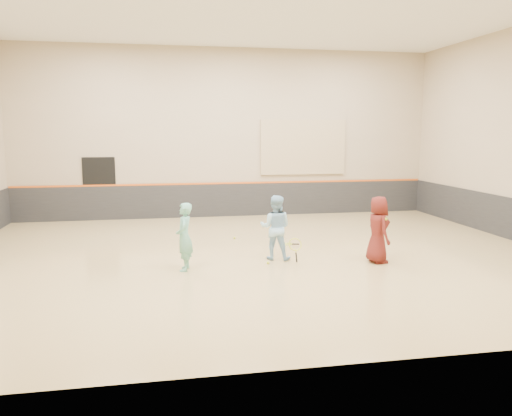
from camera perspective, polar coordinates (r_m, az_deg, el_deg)
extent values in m
cube|color=tan|center=(12.57, 0.28, -5.92)|extent=(15.00, 12.00, 0.20)
cube|color=silver|center=(12.51, 0.31, 22.29)|extent=(15.00, 12.00, 0.02)
cube|color=tan|center=(18.10, -3.27, 8.49)|extent=(15.00, 0.02, 6.00)
cube|color=tan|center=(6.35, 10.50, 7.81)|extent=(15.00, 0.02, 6.00)
cube|color=#232326|center=(18.23, -3.19, 0.92)|extent=(14.90, 0.04, 1.20)
cube|color=#D85914|center=(18.15, -3.21, 2.86)|extent=(14.90, 0.03, 0.06)
cube|color=tan|center=(18.61, 5.41, 6.93)|extent=(3.20, 0.08, 2.00)
cube|color=black|center=(18.18, -17.44, 2.10)|extent=(1.10, 0.05, 2.20)
imported|color=#6BB9A5|center=(11.22, -8.19, -3.28)|extent=(0.44, 0.60, 1.52)
imported|color=#9CCFF1|center=(12.07, 2.24, -2.23)|extent=(0.93, 0.83, 1.57)
imported|color=#571914|center=(12.12, 13.76, -2.41)|extent=(0.54, 0.80, 1.58)
sphere|color=yellow|center=(11.77, 1.39, -6.27)|extent=(0.07, 0.07, 0.07)
sphere|color=#AFC72E|center=(11.90, 14.64, -1.23)|extent=(0.07, 0.07, 0.07)
sphere|color=#C5D230|center=(14.45, -2.48, -3.44)|extent=(0.07, 0.07, 0.07)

